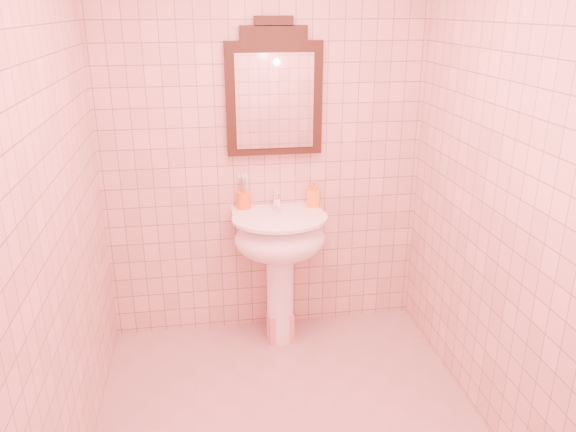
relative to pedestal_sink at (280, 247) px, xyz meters
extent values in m
cube|color=#E3AA9E|center=(-0.06, 0.23, 0.59)|extent=(2.00, 0.02, 2.50)
cylinder|color=white|center=(0.00, 0.01, -0.31)|extent=(0.17, 0.17, 0.70)
ellipsoid|color=white|center=(0.00, -0.01, 0.06)|extent=(0.56, 0.46, 0.28)
cube|color=white|center=(0.00, 0.15, 0.17)|extent=(0.56, 0.15, 0.05)
cylinder|color=white|center=(0.00, -0.01, 0.19)|extent=(0.58, 0.58, 0.02)
cylinder|color=white|center=(0.00, 0.15, 0.25)|extent=(0.04, 0.04, 0.09)
cylinder|color=white|center=(0.00, 0.10, 0.28)|extent=(0.02, 0.10, 0.02)
cylinder|color=white|center=(0.00, 0.05, 0.26)|extent=(0.02, 0.02, 0.04)
cube|color=white|center=(0.00, 0.16, 0.30)|extent=(0.02, 0.07, 0.01)
cube|color=black|center=(0.00, 0.20, 0.87)|extent=(0.58, 0.05, 0.67)
cube|color=black|center=(0.00, 0.20, 1.25)|extent=(0.39, 0.05, 0.08)
cube|color=black|center=(0.00, 0.20, 1.31)|extent=(0.22, 0.05, 0.06)
cube|color=white|center=(0.00, 0.17, 0.86)|extent=(0.46, 0.01, 0.56)
cylinder|color=#F55D14|center=(-0.20, 0.18, 0.26)|extent=(0.09, 0.09, 0.11)
cylinder|color=silver|center=(-0.18, 0.18, 0.30)|extent=(0.01, 0.01, 0.20)
cylinder|color=#338CD8|center=(-0.20, 0.20, 0.30)|extent=(0.01, 0.01, 0.20)
cylinder|color=#E5334C|center=(-0.22, 0.18, 0.30)|extent=(0.01, 0.01, 0.20)
cylinder|color=#3FBF59|center=(-0.20, 0.16, 0.30)|extent=(0.01, 0.01, 0.20)
imported|color=orange|center=(0.24, 0.15, 0.29)|extent=(0.10, 0.10, 0.17)
cube|color=pink|center=(0.00, -0.01, -0.56)|extent=(0.17, 0.12, 0.20)
camera|label=1|loc=(-0.45, -3.14, 1.39)|focal=35.00mm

